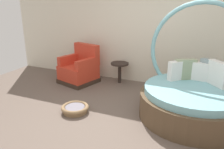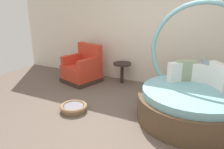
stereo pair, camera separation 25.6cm
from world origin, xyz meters
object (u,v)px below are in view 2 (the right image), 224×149
at_px(round_daybed, 193,97).
at_px(side_table, 122,67).
at_px(pet_basket, 74,107).
at_px(red_armchair, 83,69).

height_order(round_daybed, side_table, round_daybed).
bearing_deg(pet_basket, round_daybed, 20.40).
relative_size(round_daybed, red_armchair, 2.02).
height_order(pet_basket, side_table, side_table).
distance_m(round_daybed, red_armchair, 2.85).
bearing_deg(red_armchair, side_table, 19.30).
relative_size(round_daybed, pet_basket, 3.91).
bearing_deg(side_table, round_daybed, -29.94).
bearing_deg(red_armchair, round_daybed, -14.49).
distance_m(round_daybed, pet_basket, 2.15).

